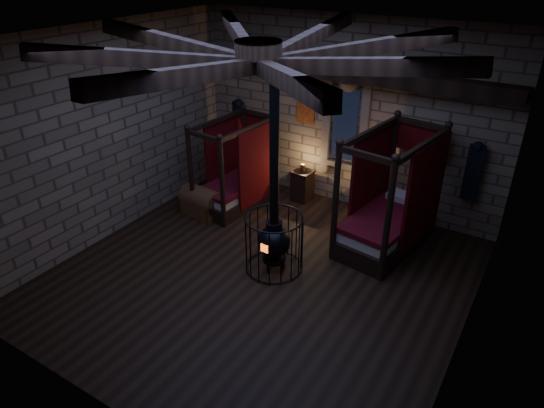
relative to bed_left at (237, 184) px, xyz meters
The scene contains 8 objects.
room 4.31m from the bed_left, 45.01° to the right, with size 7.02×7.02×4.29m.
bed_left is the anchor object (origin of this frame).
bed_right 3.57m from the bed_left, ahead, with size 1.50×2.39×2.35m.
trunk_left 0.95m from the bed_left, 114.81° to the right, with size 0.96×0.66×0.67m.
trunk_right 3.37m from the bed_left, 10.81° to the right, with size 0.84×0.58×0.58m.
nightstand_left 1.53m from the bed_left, 39.27° to the left, with size 0.50×0.48×0.92m.
nightstand_right 2.95m from the bed_left, 18.11° to the left, with size 0.46×0.44×0.75m.
stove 2.75m from the bed_left, 40.52° to the right, with size 1.08×1.08×4.05m.
Camera 1 is at (4.00, -6.10, 5.36)m, focal length 32.00 mm.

